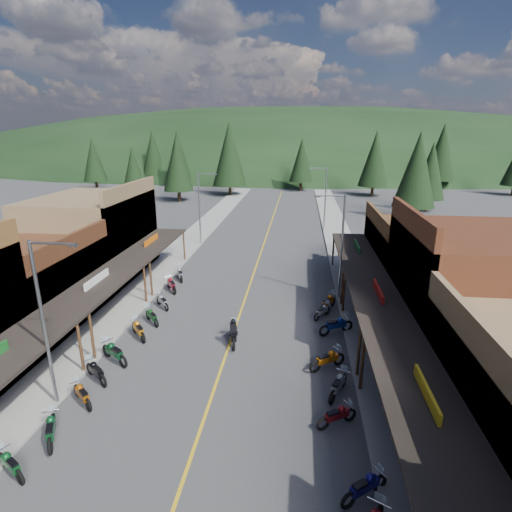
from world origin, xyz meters
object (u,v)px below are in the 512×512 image
(pine_9, at_px, (431,171))
(bike_west_5, at_px, (82,393))
(bike_west_3, at_px, (10,464))
(pine_4, at_px, (375,159))
(streetlight_3, at_px, (324,196))
(streetlight_1, at_px, (201,205))
(shop_east_2, at_px, (470,291))
(bike_west_10, at_px, (162,301))
(bike_west_6, at_px, (96,371))
(bike_west_12, at_px, (180,273))
(pine_8, at_px, (134,173))
(pine_0, at_px, (94,160))
(pine_1, at_px, (178,154))
(bike_west_9, at_px, (152,316))
(streetlight_0, at_px, (46,319))
(bike_west_7, at_px, (114,352))
(rider_on_bike, at_px, (234,333))
(bike_east_4, at_px, (365,486))
(bike_east_9, at_px, (322,311))
(bike_west_8, at_px, (138,329))
(shop_east_3, at_px, (420,257))
(pine_7, at_px, (153,153))
(bike_west_4, at_px, (51,428))
(pine_5, at_px, (442,152))
(shop_west_2, at_px, (25,288))
(shop_west_3, at_px, (95,236))
(pedestrian_east_a, at_px, (396,391))
(bike_east_5, at_px, (337,415))
(bike_east_8, at_px, (336,324))
(bike_east_10, at_px, (328,302))
(bike_east_6, at_px, (338,384))
(streetlight_2, at_px, (340,243))
(bike_east_7, at_px, (327,359))
(pine_3, at_px, (302,160))
(pine_2, at_px, (229,154))
(bike_west_11, at_px, (171,284))

(pine_9, height_order, bike_west_5, pine_9)
(bike_west_3, bearing_deg, pine_4, 10.44)
(streetlight_3, bearing_deg, streetlight_1, -150.09)
(shop_east_2, bearing_deg, bike_west_10, 170.53)
(bike_west_6, bearing_deg, bike_west_10, 35.69)
(bike_west_12, bearing_deg, pine_8, 92.38)
(pine_0, distance_m, pine_1, 17.90)
(pine_0, height_order, bike_west_9, pine_0)
(streetlight_0, xyz_separation_m, pine_8, (-15.05, 46.00, 1.52))
(bike_west_7, relative_size, rider_on_bike, 0.98)
(pine_8, xyz_separation_m, bike_east_4, (28.49, -49.59, -5.39))
(streetlight_3, height_order, bike_east_9, streetlight_3)
(bike_west_8, bearing_deg, shop_east_3, -11.41)
(rider_on_bike, bearing_deg, pine_7, 104.91)
(bike_east_4, bearing_deg, bike_west_4, -132.58)
(pine_5, relative_size, bike_west_12, 6.55)
(shop_west_2, xyz_separation_m, bike_west_5, (7.85, -7.53, -1.96))
(pine_0, bearing_deg, pine_9, -14.88)
(shop_west_3, bearing_deg, pedestrian_east_a, -35.79)
(pine_4, relative_size, pine_9, 1.16)
(shop_west_3, relative_size, bike_east_5, 5.51)
(bike_west_10, xyz_separation_m, bike_east_5, (11.57, -10.95, 0.01))
(pine_5, distance_m, bike_west_7, 84.67)
(pine_9, distance_m, bike_west_6, 57.85)
(pine_1, height_order, bike_east_8, pine_1)
(pine_1, bearing_deg, bike_east_9, -65.57)
(pine_5, distance_m, pine_8, 64.53)
(pine_9, distance_m, bike_east_10, 43.31)
(pine_5, relative_size, bike_east_6, 6.46)
(streetlight_3, bearing_deg, shop_west_2, -126.19)
(streetlight_0, height_order, streetlight_1, same)
(shop_west_3, xyz_separation_m, bike_west_6, (7.64, -15.34, -2.91))
(pine_7, relative_size, bike_east_6, 5.77)
(streetlight_2, height_order, streetlight_3, same)
(shop_east_2, relative_size, bike_west_8, 4.98)
(bike_west_8, distance_m, bike_east_7, 11.61)
(pedestrian_east_a, bearing_deg, streetlight_2, -166.07)
(pine_3, bearing_deg, pine_2, -150.26)
(bike_west_4, bearing_deg, pine_1, 75.17)
(shop_east_3, relative_size, bike_east_6, 5.03)
(bike_west_3, height_order, bike_east_10, bike_east_10)
(bike_west_8, relative_size, bike_west_11, 0.97)
(pine_1, bearing_deg, streetlight_1, -70.45)
(pine_1, height_order, pine_8, pine_1)
(bike_east_10, bearing_deg, bike_west_5, -106.02)
(bike_west_4, height_order, bike_west_7, bike_west_7)
(bike_west_7, bearing_deg, shop_east_2, -44.46)
(shop_east_2, xyz_separation_m, bike_west_3, (-20.19, -11.71, -2.97))
(pine_4, distance_m, bike_east_7, 63.20)
(streetlight_3, height_order, rider_on_bike, streetlight_3)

